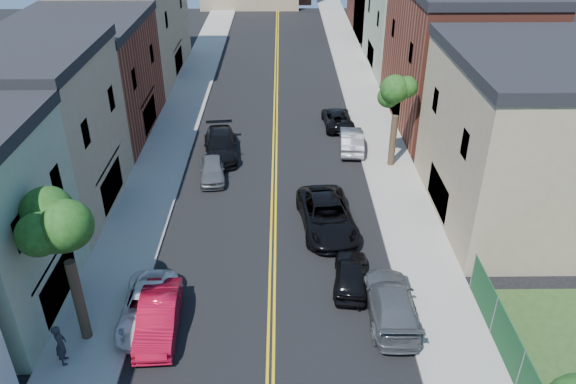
{
  "coord_description": "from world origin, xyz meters",
  "views": [
    {
      "loc": [
        0.53,
        -3.84,
        17.55
      ],
      "look_at": [
        0.84,
        23.07,
        2.0
      ],
      "focal_mm": 34.93,
      "sensor_mm": 36.0,
      "label": 1
    }
  ],
  "objects_px": {
    "dark_car_right_far": "(337,118)",
    "grey_car_right": "(391,303)",
    "pedestrian_left": "(61,345)",
    "black_suv_lane": "(327,215)",
    "white_pickup": "(148,307)",
    "grey_car_left": "(212,169)",
    "red_sedan": "(159,317)",
    "silver_car_right": "(352,140)",
    "black_car_right": "(351,274)",
    "black_car_left": "(220,145)"
  },
  "relations": [
    {
      "from": "dark_car_right_far",
      "to": "black_suv_lane",
      "type": "distance_m",
      "value": 14.6
    },
    {
      "from": "grey_car_left",
      "to": "black_car_left",
      "type": "relative_size",
      "value": 0.72
    },
    {
      "from": "dark_car_right_far",
      "to": "black_car_right",
      "type": "bearing_deg",
      "value": 83.55
    },
    {
      "from": "red_sedan",
      "to": "black_car_right",
      "type": "bearing_deg",
      "value": 15.92
    },
    {
      "from": "white_pickup",
      "to": "grey_car_left",
      "type": "relative_size",
      "value": 1.21
    },
    {
      "from": "dark_car_right_far",
      "to": "grey_car_right",
      "type": "bearing_deg",
      "value": 88.01
    },
    {
      "from": "white_pickup",
      "to": "black_car_right",
      "type": "bearing_deg",
      "value": 11.33
    },
    {
      "from": "white_pickup",
      "to": "dark_car_right_far",
      "type": "xyz_separation_m",
      "value": [
        10.37,
        21.71,
        -0.03
      ]
    },
    {
      "from": "black_car_right",
      "to": "silver_car_right",
      "type": "relative_size",
      "value": 0.89
    },
    {
      "from": "black_car_left",
      "to": "dark_car_right_far",
      "type": "distance_m",
      "value": 10.08
    },
    {
      "from": "black_car_left",
      "to": "silver_car_right",
      "type": "height_order",
      "value": "black_car_left"
    },
    {
      "from": "pedestrian_left",
      "to": "grey_car_right",
      "type": "bearing_deg",
      "value": -97.49
    },
    {
      "from": "red_sedan",
      "to": "white_pickup",
      "type": "xyz_separation_m",
      "value": [
        -0.64,
        0.72,
        -0.09
      ]
    },
    {
      "from": "grey_car_left",
      "to": "black_car_right",
      "type": "xyz_separation_m",
      "value": [
        7.81,
        -10.94,
        0.0
      ]
    },
    {
      "from": "black_suv_lane",
      "to": "grey_car_right",
      "type": "bearing_deg",
      "value": -77.84
    },
    {
      "from": "black_car_right",
      "to": "dark_car_right_far",
      "type": "height_order",
      "value": "black_car_right"
    },
    {
      "from": "grey_car_right",
      "to": "pedestrian_left",
      "type": "xyz_separation_m",
      "value": [
        -13.74,
        -2.69,
        0.33
      ]
    },
    {
      "from": "grey_car_left",
      "to": "dark_car_right_far",
      "type": "bearing_deg",
      "value": 37.8
    },
    {
      "from": "silver_car_right",
      "to": "pedestrian_left",
      "type": "relative_size",
      "value": 2.39
    },
    {
      "from": "red_sedan",
      "to": "dark_car_right_far",
      "type": "relative_size",
      "value": 1.0
    },
    {
      "from": "grey_car_left",
      "to": "dark_car_right_far",
      "type": "height_order",
      "value": "grey_car_left"
    },
    {
      "from": "silver_car_right",
      "to": "black_suv_lane",
      "type": "distance_m",
      "value": 10.5
    },
    {
      "from": "red_sedan",
      "to": "silver_car_right",
      "type": "height_order",
      "value": "red_sedan"
    },
    {
      "from": "black_car_right",
      "to": "dark_car_right_far",
      "type": "bearing_deg",
      "value": -86.0
    },
    {
      "from": "silver_car_right",
      "to": "pedestrian_left",
      "type": "bearing_deg",
      "value": 59.34
    },
    {
      "from": "white_pickup",
      "to": "grey_car_right",
      "type": "relative_size",
      "value": 0.91
    },
    {
      "from": "white_pickup",
      "to": "red_sedan",
      "type": "bearing_deg",
      "value": -50.88
    },
    {
      "from": "grey_car_right",
      "to": "black_suv_lane",
      "type": "bearing_deg",
      "value": -70.89
    },
    {
      "from": "white_pickup",
      "to": "silver_car_right",
      "type": "distance_m",
      "value": 20.6
    },
    {
      "from": "grey_car_right",
      "to": "pedestrian_left",
      "type": "relative_size",
      "value": 2.8
    },
    {
      "from": "black_suv_lane",
      "to": "pedestrian_left",
      "type": "bearing_deg",
      "value": -145.1
    },
    {
      "from": "silver_car_right",
      "to": "white_pickup",
      "type": "bearing_deg",
      "value": 61.72
    },
    {
      "from": "grey_car_left",
      "to": "pedestrian_left",
      "type": "height_order",
      "value": "pedestrian_left"
    },
    {
      "from": "red_sedan",
      "to": "grey_car_right",
      "type": "bearing_deg",
      "value": 1.28
    },
    {
      "from": "silver_car_right",
      "to": "dark_car_right_far",
      "type": "height_order",
      "value": "silver_car_right"
    },
    {
      "from": "dark_car_right_far",
      "to": "grey_car_left",
      "type": "bearing_deg",
      "value": 40.5
    },
    {
      "from": "white_pickup",
      "to": "silver_car_right",
      "type": "height_order",
      "value": "silver_car_right"
    },
    {
      "from": "red_sedan",
      "to": "black_suv_lane",
      "type": "relative_size",
      "value": 0.76
    },
    {
      "from": "black_car_left",
      "to": "silver_car_right",
      "type": "bearing_deg",
      "value": -1.31
    },
    {
      "from": "pedestrian_left",
      "to": "white_pickup",
      "type": "bearing_deg",
      "value": -65.9
    },
    {
      "from": "grey_car_left",
      "to": "black_car_left",
      "type": "bearing_deg",
      "value": 80.43
    },
    {
      "from": "white_pickup",
      "to": "pedestrian_left",
      "type": "height_order",
      "value": "pedestrian_left"
    },
    {
      "from": "black_car_right",
      "to": "dark_car_right_far",
      "type": "distance_m",
      "value": 19.49
    },
    {
      "from": "pedestrian_left",
      "to": "grey_car_left",
      "type": "bearing_deg",
      "value": -33.96
    },
    {
      "from": "grey_car_right",
      "to": "pedestrian_left",
      "type": "height_order",
      "value": "pedestrian_left"
    },
    {
      "from": "black_car_left",
      "to": "grey_car_right",
      "type": "xyz_separation_m",
      "value": [
        9.17,
        -16.52,
        -0.03
      ]
    },
    {
      "from": "black_car_right",
      "to": "white_pickup",
      "type": "bearing_deg",
      "value": 20.74
    },
    {
      "from": "pedestrian_left",
      "to": "black_suv_lane",
      "type": "bearing_deg",
      "value": -67.6
    },
    {
      "from": "dark_car_right_far",
      "to": "black_suv_lane",
      "type": "xyz_separation_m",
      "value": [
        -1.87,
        -14.48,
        0.2
      ]
    },
    {
      "from": "red_sedan",
      "to": "black_car_left",
      "type": "height_order",
      "value": "black_car_left"
    }
  ]
}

